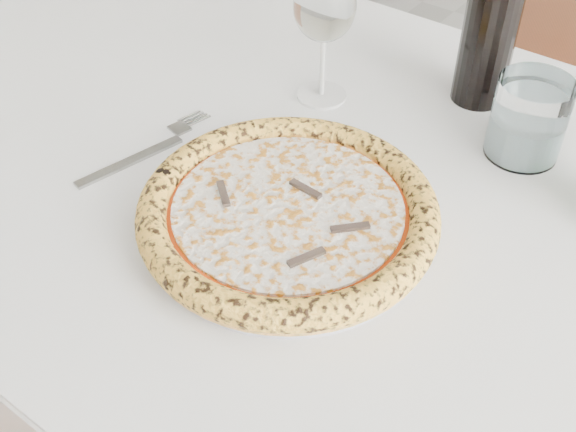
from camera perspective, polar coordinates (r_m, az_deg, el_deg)
name	(u,v)px	position (r m, az deg, el deg)	size (l,w,h in m)	color
dining_table	(337,239)	(0.90, 3.88, -1.83)	(1.41, 0.84, 0.76)	brown
plate	(288,224)	(0.77, 0.00, -0.62)	(0.29, 0.29, 0.02)	silver
pizza	(288,212)	(0.75, 0.00, 0.36)	(0.32, 0.32, 0.03)	#F2AB54
fork	(146,151)	(0.89, -11.15, 5.10)	(0.04, 0.20, 0.00)	gray
wine_glass	(325,10)	(0.92, 2.91, 15.97)	(0.08, 0.08, 0.17)	white
tumbler	(527,123)	(0.90, 18.39, 6.96)	(0.09, 0.09, 0.10)	white
wine_bottle	(493,15)	(0.95, 15.88, 15.01)	(0.07, 0.07, 0.28)	black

